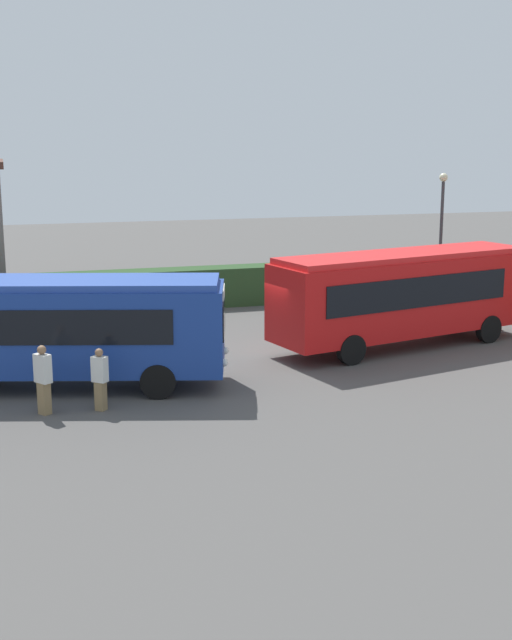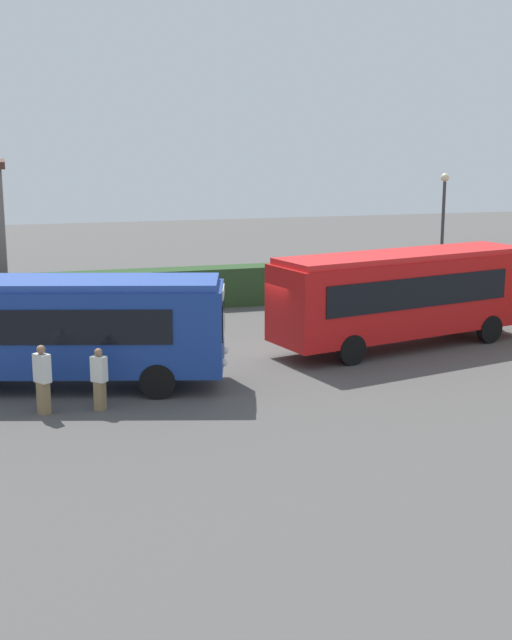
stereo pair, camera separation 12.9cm
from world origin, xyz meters
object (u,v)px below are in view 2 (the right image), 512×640
traffic_cone (180,311)px  lamppost (443,224)px  person_left (43,378)px  bus_red (404,293)px  bus_blue (59,325)px  person_right (361,301)px  person_center (99,378)px

traffic_cone → lamppost: size_ratio=0.10×
person_left → lamppost: (17.33, 10.44, 2.57)m
person_left → traffic_cone: size_ratio=3.11×
bus_red → person_left: size_ratio=5.41×
bus_blue → person_right: bearing=40.7°
bus_blue → traffic_cone: (5.25, 8.50, -1.54)m
bus_red → lamppost: bearing=39.1°
bus_red → person_left: (-12.39, -4.05, -0.92)m
person_left → lamppost: size_ratio=0.33×
bus_red → person_right: bus_red is taller
bus_blue → person_right: size_ratio=5.77×
bus_blue → person_center: 2.79m
person_center → traffic_cone: (4.40, 10.98, -0.60)m
bus_red → person_right: size_ratio=5.93×
person_left → traffic_cone: person_left is taller
bus_blue → traffic_cone: bus_blue is taller
bus_red → person_center: bearing=-172.4°
person_left → person_right: (12.50, 7.91, -0.10)m
person_left → person_center: size_ratio=1.10×
bus_red → traffic_cone: bearing=120.5°
bus_blue → bus_red: size_ratio=0.97×
person_left → person_right: 14.80m
person_center → person_right: person_right is taller
bus_blue → person_center: (0.85, -2.48, -0.94)m
person_right → traffic_cone: 7.31m
bus_red → person_center: 11.74m
traffic_cone → bus_blue: bearing=-121.7°
bus_blue → lamppost: (16.72, 8.05, 1.72)m
person_left → person_center: bearing=-39.3°
person_right → person_center: bearing=41.9°
person_center → bus_blue: bearing=60.9°
person_left → traffic_cone: (5.85, 10.89, -0.69)m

